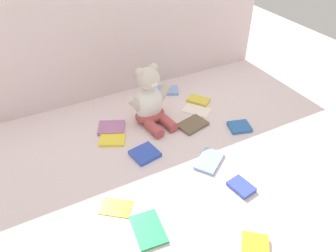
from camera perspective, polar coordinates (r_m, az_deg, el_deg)
The scene contains 16 objects.
ground_plane at distance 1.49m, azimuth -1.88°, elevation -1.00°, with size 3.20×3.20×0.00m, color silver.
backdrop_drape at distance 1.68m, azimuth -8.66°, elevation 15.01°, with size 1.66×0.03×0.59m, color silver.
teddy_bear at distance 1.50m, azimuth -3.19°, elevation 4.23°, with size 0.24×0.22×0.28m.
book_case_0 at distance 1.54m, azimuth 12.43°, elevation -0.14°, with size 0.08×0.10×0.02m, color #2B63AB.
book_case_1 at distance 1.77m, azimuth -0.04°, elevation 6.24°, with size 0.08×0.11×0.02m, color #83A7E5.
book_case_2 at distance 1.11m, azimuth 15.21°, elevation -20.30°, with size 0.08×0.12×0.02m, color yellow.
book_case_3 at distance 1.46m, azimuth -9.76°, elevation -2.43°, with size 0.08×0.11×0.01m, color yellow.
book_case_4 at distance 1.52m, azimuth -9.90°, elevation -0.32°, with size 0.10×0.12×0.02m, color #A7699A.
book_case_5 at distance 1.35m, azimuth 7.24°, elevation -6.08°, with size 0.09×0.14×0.01m, color #82ABE7.
book_case_6 at distance 1.52m, azimuth 4.32°, elevation 0.24°, with size 0.09×0.13×0.02m, color brown.
book_case_7 at distance 1.63m, azimuth 5.09°, elevation 2.83°, with size 0.08×0.13×0.01m, color white.
book_case_8 at distance 1.70m, azimuth 5.36°, elevation 4.52°, with size 0.07×0.11×0.02m, color yellow.
book_case_9 at distance 1.37m, azimuth -4.07°, elevation -4.86°, with size 0.10×0.11×0.02m, color blue.
book_case_10 at distance 1.13m, azimuth -3.47°, elevation -17.63°, with size 0.09×0.14×0.01m, color #27A35E.
book_case_11 at distance 1.27m, azimuth 12.72°, elevation -10.35°, with size 0.07×0.09×0.02m, color #394BBE.
book_case_12 at distance 1.20m, azimuth -9.12°, elevation -13.85°, with size 0.08×0.11×0.01m, color yellow.
Camera 1 is at (-0.50, -1.05, 0.93)m, focal length 34.75 mm.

